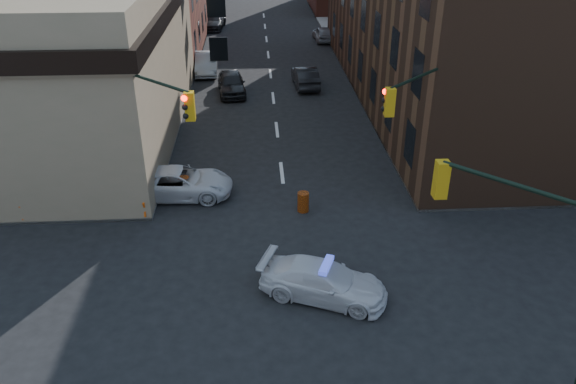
{
  "coord_description": "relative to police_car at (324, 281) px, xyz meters",
  "views": [
    {
      "loc": [
        -1.27,
        -16.17,
        12.92
      ],
      "look_at": [
        -0.06,
        3.77,
        2.2
      ],
      "focal_mm": 35.0,
      "sensor_mm": 36.0,
      "label": 1
    }
  ],
  "objects": [
    {
      "name": "ground",
      "position": [
        -0.97,
        0.18,
        -0.67
      ],
      "size": [
        140.0,
        140.0,
        0.0
      ],
      "primitive_type": "plane",
      "color": "black",
      "rests_on": "ground"
    },
    {
      "name": "sidewalk_nw",
      "position": [
        -23.97,
        32.93,
        -0.59
      ],
      "size": [
        34.0,
        54.5,
        0.15
      ],
      "primitive_type": "cube",
      "color": "gray",
      "rests_on": "ground"
    },
    {
      "name": "sidewalk_ne",
      "position": [
        22.03,
        32.93,
        -0.59
      ],
      "size": [
        34.0,
        54.5,
        0.15
      ],
      "primitive_type": "cube",
      "color": "gray",
      "rests_on": "ground"
    },
    {
      "name": "signal_pole_se",
      "position": [
        5.06,
        -5.35,
        3.95
      ],
      "size": [
        5.4,
        5.27,
        8.0
      ],
      "rotation": [
        0.0,
        0.0,
        2.36
      ],
      "color": "black",
      "rests_on": "sidewalk_se"
    },
    {
      "name": "signal_pole_nw",
      "position": [
        -6.83,
        5.51,
        3.67
      ],
      "size": [
        3.58,
        3.67,
        8.0
      ],
      "rotation": [
        0.0,
        0.0,
        -0.79
      ],
      "color": "black",
      "rests_on": "sidewalk_nw"
    },
    {
      "name": "signal_pole_ne",
      "position": [
        4.86,
        5.53,
        3.67
      ],
      "size": [
        3.67,
        3.58,
        8.0
      ],
      "rotation": [
        0.0,
        0.0,
        -2.36
      ],
      "color": "black",
      "rests_on": "sidewalk_ne"
    },
    {
      "name": "tree_ne_near",
      "position": [
        6.53,
        26.18,
        2.82
      ],
      "size": [
        3.0,
        3.0,
        4.85
      ],
      "color": "black",
      "rests_on": "sidewalk_ne"
    },
    {
      "name": "tree_ne_far",
      "position": [
        6.53,
        34.18,
        2.82
      ],
      "size": [
        3.0,
        3.0,
        4.85
      ],
      "color": "black",
      "rests_on": "sidewalk_ne"
    },
    {
      "name": "police_car",
      "position": [
        0.0,
        0.0,
        0.0
      ],
      "size": [
        4.95,
        3.43,
        1.33
      ],
      "primitive_type": "imported",
      "rotation": [
        0.0,
        0.0,
        1.19
      ],
      "color": "silver",
      "rests_on": "ground"
    },
    {
      "name": "pickup",
      "position": [
        -6.0,
        7.97,
        0.05
      ],
      "size": [
        5.22,
        2.56,
        1.43
      ],
      "primitive_type": "imported",
      "rotation": [
        0.0,
        0.0,
        1.53
      ],
      "color": "silver",
      "rests_on": "ground"
    },
    {
      "name": "parked_car_wnear",
      "position": [
        -3.93,
        23.34,
        0.12
      ],
      "size": [
        2.28,
        4.77,
        1.57
      ],
      "primitive_type": "imported",
      "rotation": [
        0.0,
        0.0,
        0.09
      ],
      "color": "black",
      "rests_on": "ground"
    },
    {
      "name": "parked_car_wfar",
      "position": [
        -6.08,
        28.69,
        0.14
      ],
      "size": [
        1.95,
        4.96,
        1.61
      ],
      "primitive_type": "imported",
      "rotation": [
        0.0,
        0.0,
        0.05
      ],
      "color": "#94979C",
      "rests_on": "ground"
    },
    {
      "name": "parked_car_wdeep",
      "position": [
        -6.47,
        45.48,
        0.12
      ],
      "size": [
        2.72,
        5.63,
        1.58
      ],
      "primitive_type": "imported",
      "rotation": [
        0.0,
        0.0,
        -0.1
      ],
      "color": "black",
      "rests_on": "ground"
    },
    {
      "name": "parked_car_enear",
      "position": [
        1.53,
        24.7,
        0.08
      ],
      "size": [
        1.87,
        4.63,
        1.5
      ],
      "primitive_type": "imported",
      "rotation": [
        0.0,
        0.0,
        3.2
      ],
      "color": "black",
      "rests_on": "ground"
    },
    {
      "name": "parked_car_efar",
      "position": [
        4.53,
        39.05,
        0.04
      ],
      "size": [
        1.88,
        4.24,
        1.42
      ],
      "primitive_type": "imported",
      "rotation": [
        0.0,
        0.0,
        3.19
      ],
      "color": "gray",
      "rests_on": "ground"
    },
    {
      "name": "pedestrian_a",
      "position": [
        -9.63,
        6.4,
        0.37
      ],
      "size": [
        0.69,
        0.51,
        1.76
      ],
      "primitive_type": "imported",
      "rotation": [
        0.0,
        0.0,
        -0.14
      ],
      "color": "black",
      "rests_on": "sidewalk_nw"
    },
    {
      "name": "pedestrian_b",
      "position": [
        -10.53,
        8.47,
        0.39
      ],
      "size": [
        1.02,
        0.88,
        1.81
      ],
      "primitive_type": "imported",
      "rotation": [
        0.0,
        0.0,
        0.26
      ],
      "color": "black",
      "rests_on": "sidewalk_nw"
    },
    {
      "name": "pedestrian_c",
      "position": [
        -11.0,
        6.97,
        0.35
      ],
      "size": [
        1.08,
        0.92,
        1.74
      ],
      "primitive_type": "imported",
      "rotation": [
        0.0,
        0.0,
        0.58
      ],
      "color": "black",
      "rests_on": "sidewalk_nw"
    },
    {
      "name": "barrel_road",
      "position": [
        -0.21,
        6.18,
        -0.2
      ],
      "size": [
        0.58,
        0.58,
        0.93
      ],
      "primitive_type": "cylinder",
      "rotation": [
        0.0,
        0.0,
        -0.13
      ],
      "color": "#D5690A",
      "rests_on": "ground"
    },
    {
      "name": "barrel_bank",
      "position": [
        -5.76,
        7.99,
        -0.18
      ],
      "size": [
        0.64,
        0.64,
        0.98
      ],
      "primitive_type": "cylinder",
      "rotation": [
        0.0,
        0.0,
        -0.18
      ],
      "color": "red",
      "rests_on": "ground"
    },
    {
      "name": "barricade_nw_a",
      "position": [
        -7.65,
        6.04,
        -0.07
      ],
      "size": [
        1.24,
        0.73,
        0.88
      ],
      "primitive_type": null,
      "rotation": [
        0.0,
        0.0,
        -0.12
      ],
      "color": "orange",
      "rests_on": "sidewalk_nw"
    },
    {
      "name": "barricade_nw_b",
      "position": [
        -12.89,
        6.15,
        -0.08
      ],
      "size": [
        1.28,
        0.85,
        0.88
      ],
      "primitive_type": null,
      "rotation": [
        0.0,
        0.0,
        -0.25
      ],
      "color": "#C54A09",
      "rests_on": "sidewalk_nw"
    }
  ]
}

